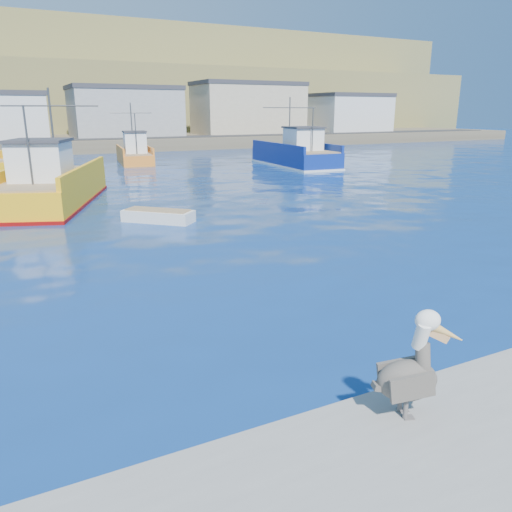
{
  "coord_description": "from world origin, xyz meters",
  "views": [
    {
      "loc": [
        -7.15,
        -9.0,
        5.26
      ],
      "look_at": [
        -1.0,
        3.12,
        1.29
      ],
      "focal_mm": 35.0,
      "sensor_mm": 36.0,
      "label": 1
    }
  ],
  "objects_px": {
    "trawler_blue": "(296,155)",
    "pelican": "(411,371)",
    "skiff_mid": "(158,217)",
    "trawler_yellow_a": "(52,186)",
    "boat_orange": "(135,154)"
  },
  "relations": [
    {
      "from": "skiff_mid",
      "to": "pelican",
      "type": "height_order",
      "value": "pelican"
    },
    {
      "from": "trawler_blue",
      "to": "skiff_mid",
      "type": "relative_size",
      "value": 3.68
    },
    {
      "from": "trawler_blue",
      "to": "pelican",
      "type": "relative_size",
      "value": 6.79
    },
    {
      "from": "trawler_yellow_a",
      "to": "skiff_mid",
      "type": "distance_m",
      "value": 8.45
    },
    {
      "from": "boat_orange",
      "to": "skiff_mid",
      "type": "distance_m",
      "value": 29.18
    },
    {
      "from": "trawler_blue",
      "to": "pelican",
      "type": "distance_m",
      "value": 43.04
    },
    {
      "from": "boat_orange",
      "to": "pelican",
      "type": "relative_size",
      "value": 4.56
    },
    {
      "from": "trawler_blue",
      "to": "skiff_mid",
      "type": "height_order",
      "value": "trawler_blue"
    },
    {
      "from": "boat_orange",
      "to": "pelican",
      "type": "height_order",
      "value": "boat_orange"
    },
    {
      "from": "trawler_blue",
      "to": "boat_orange",
      "type": "relative_size",
      "value": 1.49
    },
    {
      "from": "trawler_blue",
      "to": "pelican",
      "type": "bearing_deg",
      "value": -118.83
    },
    {
      "from": "trawler_yellow_a",
      "to": "boat_orange",
      "type": "relative_size",
      "value": 1.52
    },
    {
      "from": "trawler_blue",
      "to": "skiff_mid",
      "type": "distance_m",
      "value": 27.51
    },
    {
      "from": "trawler_yellow_a",
      "to": "pelican",
      "type": "height_order",
      "value": "trawler_yellow_a"
    },
    {
      "from": "trawler_yellow_a",
      "to": "pelican",
      "type": "xyz_separation_m",
      "value": [
        2.95,
        -25.72,
        0.2
      ]
    }
  ]
}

